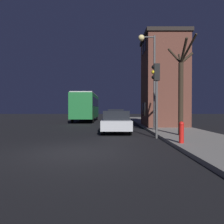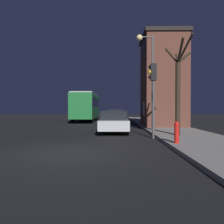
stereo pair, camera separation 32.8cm
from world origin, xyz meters
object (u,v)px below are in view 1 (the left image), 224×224
at_px(car_far_lane, 116,115).
at_px(fire_hydrant, 181,132).
at_px(car_near_lane, 115,121).
at_px(bus, 86,105).
at_px(car_mid_lane, 115,116).
at_px(bare_tree, 181,88).
at_px(streetlamp, 149,65).
at_px(traffic_light, 155,85).

height_order(car_far_lane, fire_hydrant, car_far_lane).
bearing_deg(car_far_lane, car_near_lane, -91.10).
relative_size(bus, car_mid_lane, 2.15).
bearing_deg(car_mid_lane, car_near_lane, -90.72).
bearing_deg(bare_tree, car_far_lane, 99.50).
bearing_deg(car_far_lane, bus, -142.24).
height_order(bare_tree, car_mid_lane, bare_tree).
relative_size(bare_tree, car_mid_lane, 1.07).
bearing_deg(fire_hydrant, car_near_lane, 115.93).
bearing_deg(car_near_lane, fire_hydrant, -64.07).
xyz_separation_m(streetlamp, bus, (-5.87, 12.80, -2.50)).
xyz_separation_m(streetlamp, fire_hydrant, (0.33, -5.87, -3.93)).
relative_size(bus, fire_hydrant, 11.24).
distance_m(bus, car_far_lane, 5.07).
height_order(bus, car_far_lane, bus).
xyz_separation_m(bus, car_mid_lane, (3.67, -4.89, -1.25)).
distance_m(streetlamp, bus, 14.31).
bearing_deg(car_far_lane, traffic_light, -84.65).
height_order(traffic_light, fire_hydrant, traffic_light).
xyz_separation_m(streetlamp, car_mid_lane, (-2.21, 7.91, -3.75)).
distance_m(car_mid_lane, fire_hydrant, 14.01).
xyz_separation_m(streetlamp, bare_tree, (1.17, -3.16, -1.85)).
bearing_deg(fire_hydrant, traffic_light, 101.80).
bearing_deg(bus, car_far_lane, 37.76).
relative_size(car_near_lane, car_far_lane, 0.91).
bearing_deg(car_mid_lane, bus, 126.87).
bearing_deg(streetlamp, traffic_light, -93.75).
relative_size(traffic_light, car_near_lane, 0.91).
xyz_separation_m(bare_tree, car_far_lane, (-3.17, 18.97, -1.94)).
relative_size(streetlamp, car_far_lane, 1.35).
relative_size(bare_tree, fire_hydrant, 5.60).
height_order(bus, car_mid_lane, bus).
relative_size(bare_tree, bus, 0.50).
xyz_separation_m(traffic_light, fire_hydrant, (0.54, -2.59, -2.25)).
distance_m(bare_tree, car_mid_lane, 11.73).
height_order(streetlamp, car_far_lane, streetlamp).
bearing_deg(bare_tree, streetlamp, 110.38).
relative_size(traffic_light, fire_hydrant, 4.42).
bearing_deg(traffic_light, streetlamp, 86.25).
relative_size(car_mid_lane, car_far_lane, 0.99).
relative_size(car_far_lane, fire_hydrant, 5.30).
distance_m(car_near_lane, car_far_lane, 16.25).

